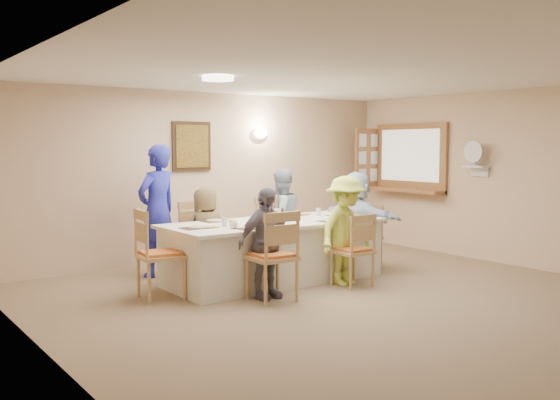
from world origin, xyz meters
TOP-DOWN VIEW (x-y plane):
  - ground at (0.00, 0.00)m, footprint 7.00×7.00m
  - room_walls at (0.00, 0.00)m, footprint 7.00×7.00m
  - wall_picture at (-0.30, 3.46)m, footprint 0.62×0.05m
  - wall_sconce at (0.90, 3.44)m, footprint 0.26×0.09m
  - ceiling_light at (-1.00, 1.50)m, footprint 0.36×0.36m
  - serving_hatch at (3.21, 2.40)m, footprint 0.06×1.50m
  - hatch_sill at (3.09, 2.40)m, footprint 0.30×1.50m
  - shutter_door at (2.95, 3.16)m, footprint 0.55×0.04m
  - fan_shelf at (3.13, 1.05)m, footprint 0.22×0.36m
  - desk_fan at (3.10, 1.05)m, footprint 0.30×0.30m
  - dining_table at (-0.12, 1.64)m, footprint 2.80×1.19m
  - chair_back_left at (-0.72, 2.44)m, footprint 0.50×0.50m
  - chair_back_right at (0.48, 2.44)m, footprint 0.49×0.49m
  - chair_front_left at (-0.72, 0.84)m, footprint 0.52×0.52m
  - chair_front_right at (0.48, 0.84)m, footprint 0.44×0.44m
  - chair_left_end at (-1.67, 1.64)m, footprint 0.54×0.54m
  - chair_right_end at (1.43, 1.64)m, footprint 0.48×0.48m
  - diner_back_left at (-0.72, 2.32)m, footprint 0.63×0.46m
  - diner_back_right at (0.48, 2.32)m, footprint 0.74×0.61m
  - diner_front_left at (-0.72, 0.96)m, footprint 0.78×0.42m
  - diner_front_right at (0.48, 0.96)m, footprint 1.05×0.82m
  - diner_right_end at (1.30, 1.64)m, footprint 1.41×0.88m
  - caregiver at (-1.17, 2.79)m, footprint 0.89×0.81m
  - placemat_fl at (-0.72, 1.22)m, footprint 0.36×0.27m
  - plate_fl at (-0.72, 1.22)m, footprint 0.24×0.24m
  - napkin_fl at (-0.54, 1.17)m, footprint 0.13×0.13m
  - placemat_fr at (0.48, 1.22)m, footprint 0.34×0.25m
  - plate_fr at (0.48, 1.22)m, footprint 0.26×0.26m
  - napkin_fr at (0.66, 1.17)m, footprint 0.15×0.15m
  - placemat_bl at (-0.72, 2.06)m, footprint 0.33×0.25m
  - plate_bl at (-0.72, 2.06)m, footprint 0.23×0.23m
  - napkin_bl at (-0.54, 2.01)m, footprint 0.14×0.14m
  - placemat_br at (0.48, 2.06)m, footprint 0.38×0.28m
  - plate_br at (0.48, 2.06)m, footprint 0.24×0.24m
  - napkin_br at (0.66, 2.01)m, footprint 0.14×0.14m
  - placemat_le at (-1.22, 1.64)m, footprint 0.35×0.26m
  - plate_le at (-1.22, 1.64)m, footprint 0.23×0.23m
  - napkin_le at (-1.04, 1.59)m, footprint 0.14×0.14m
  - placemat_re at (1.00, 1.64)m, footprint 0.36×0.27m
  - plate_re at (1.00, 1.64)m, footprint 0.23×0.23m
  - napkin_re at (1.18, 1.59)m, footprint 0.14×0.14m
  - teacup_a at (-0.90, 1.35)m, footprint 0.17×0.17m
  - teacup_b at (0.29, 2.14)m, footprint 0.11×0.11m
  - bowl_a at (-0.36, 1.41)m, footprint 0.36×0.36m
  - bowl_b at (0.25, 1.85)m, footprint 0.31×0.31m
  - condiment_ketchup at (-0.18, 1.62)m, footprint 0.14×0.14m
  - condiment_brown at (-0.09, 1.73)m, footprint 0.09×0.09m
  - condiment_malt at (-0.01, 1.61)m, footprint 0.13×0.13m
  - drinking_glass at (-0.27, 1.69)m, footprint 0.06×0.06m

SIDE VIEW (x-z plane):
  - ground at x=0.00m, z-range 0.00..0.00m
  - dining_table at x=-0.12m, z-range 0.00..0.76m
  - chair_right_end at x=1.43m, z-range 0.00..0.88m
  - chair_front_right at x=0.48m, z-range 0.00..0.90m
  - chair_back_right at x=0.48m, z-range 0.00..0.98m
  - chair_back_left at x=-0.72m, z-range 0.00..0.99m
  - chair_front_left at x=-0.72m, z-range 0.00..1.01m
  - chair_left_end at x=-1.67m, z-range 0.00..1.02m
  - diner_back_left at x=-0.72m, z-range 0.00..1.18m
  - diner_front_left at x=-0.72m, z-range 0.00..1.25m
  - diner_front_right at x=0.48m, z-range 0.00..1.34m
  - diner_right_end at x=1.30m, z-range 0.00..1.36m
  - diner_back_right at x=0.48m, z-range 0.00..1.39m
  - placemat_fl at x=-0.72m, z-range 0.76..0.77m
  - placemat_fr at x=0.48m, z-range 0.76..0.77m
  - placemat_bl at x=-0.72m, z-range 0.76..0.77m
  - placemat_br at x=0.48m, z-range 0.76..0.77m
  - placemat_le at x=-1.22m, z-range 0.76..0.77m
  - placemat_re at x=1.00m, z-range 0.76..0.77m
  - napkin_fl at x=-0.54m, z-range 0.77..0.77m
  - napkin_fr at x=0.66m, z-range 0.77..0.77m
  - napkin_bl at x=-0.54m, z-range 0.77..0.77m
  - napkin_br at x=0.66m, z-range 0.77..0.77m
  - napkin_le at x=-1.04m, z-range 0.77..0.77m
  - napkin_re at x=1.18m, z-range 0.77..0.77m
  - plate_fl at x=-0.72m, z-range 0.77..0.78m
  - plate_fr at x=0.48m, z-range 0.76..0.78m
  - plate_bl at x=-0.72m, z-range 0.77..0.78m
  - plate_br at x=0.48m, z-range 0.77..0.78m
  - plate_le at x=-1.22m, z-range 0.77..0.78m
  - plate_re at x=1.00m, z-range 0.77..0.78m
  - bowl_a at x=-0.36m, z-range 0.76..0.81m
  - bowl_b at x=0.25m, z-range 0.76..0.82m
  - teacup_a at x=-0.90m, z-range 0.76..0.84m
  - teacup_b at x=0.29m, z-range 0.76..0.85m
  - drinking_glass at x=-0.27m, z-range 0.77..0.86m
  - condiment_malt at x=-0.01m, z-range 0.76..0.92m
  - condiment_brown at x=-0.09m, z-range 0.76..0.94m
  - caregiver at x=-1.17m, z-range 0.00..1.73m
  - condiment_ketchup at x=-0.18m, z-range 0.76..0.97m
  - hatch_sill at x=3.09m, z-range 0.95..1.00m
  - fan_shelf at x=3.13m, z-range 1.39..1.41m
  - serving_hatch at x=3.21m, z-range 0.92..2.08m
  - shutter_door at x=2.95m, z-range 1.00..2.00m
  - room_walls at x=0.00m, z-range -1.99..5.01m
  - desk_fan at x=3.10m, z-range 1.41..1.69m
  - wall_picture at x=-0.30m, z-range 1.34..2.06m
  - wall_sconce at x=0.90m, z-range 1.81..1.99m
  - ceiling_light at x=-1.00m, z-range 2.45..2.50m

